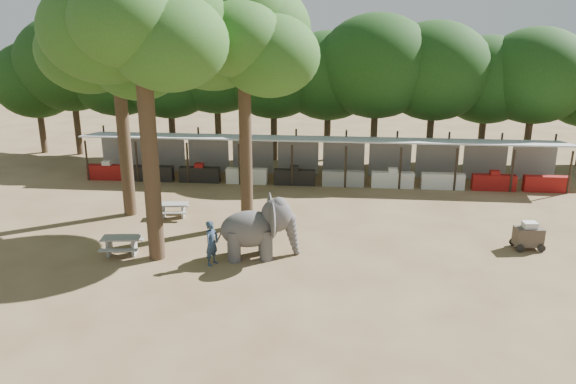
# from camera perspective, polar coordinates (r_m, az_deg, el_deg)

# --- Properties ---
(ground) EXTENTS (100.00, 100.00, 0.00)m
(ground) POSITION_cam_1_polar(r_m,az_deg,el_deg) (20.45, 1.43, -9.61)
(ground) COLOR brown
(ground) RESTS_ON ground
(vendor_stalls) EXTENTS (28.00, 2.99, 2.80)m
(vendor_stalls) POSITION_cam_1_polar(r_m,az_deg,el_deg) (33.06, 3.23, 3.11)
(vendor_stalls) COLOR #B0B4B8
(vendor_stalls) RESTS_ON ground
(yard_tree_left) EXTENTS (7.10, 6.90, 11.02)m
(yard_tree_left) POSITION_cam_1_polar(r_m,az_deg,el_deg) (27.47, -17.23, 14.34)
(yard_tree_left) COLOR #332316
(yard_tree_left) RESTS_ON ground
(yard_tree_center) EXTENTS (7.10, 6.90, 12.04)m
(yard_tree_center) POSITION_cam_1_polar(r_m,az_deg,el_deg) (21.70, -15.01, 16.62)
(yard_tree_center) COLOR #332316
(yard_tree_center) RESTS_ON ground
(yard_tree_back) EXTENTS (7.10, 6.90, 11.36)m
(yard_tree_back) POSITION_cam_1_polar(r_m,az_deg,el_deg) (24.80, -4.82, 15.58)
(yard_tree_back) COLOR #332316
(yard_tree_back) RESTS_ON ground
(backdrop_trees) EXTENTS (46.46, 5.95, 8.33)m
(backdrop_trees) POSITION_cam_1_polar(r_m,az_deg,el_deg) (37.41, 3.70, 11.49)
(backdrop_trees) COLOR #332316
(backdrop_trees) RESTS_ON ground
(elephant) EXTENTS (3.33, 2.47, 2.48)m
(elephant) POSITION_cam_1_polar(r_m,az_deg,el_deg) (22.46, -2.97, -3.64)
(elephant) COLOR #434141
(elephant) RESTS_ON ground
(handler) EXTENTS (0.66, 0.76, 1.79)m
(handler) POSITION_cam_1_polar(r_m,az_deg,el_deg) (22.04, -7.75, -5.15)
(handler) COLOR #26384C
(handler) RESTS_ON ground
(picnic_table_near) EXTENTS (1.68, 1.54, 0.76)m
(picnic_table_near) POSITION_cam_1_polar(r_m,az_deg,el_deg) (23.85, -16.56, -5.00)
(picnic_table_near) COLOR gray
(picnic_table_near) RESTS_ON ground
(picnic_table_far) EXTENTS (1.55, 1.43, 0.70)m
(picnic_table_far) POSITION_cam_1_polar(r_m,az_deg,el_deg) (27.67, -11.58, -1.62)
(picnic_table_far) COLOR gray
(picnic_table_far) RESTS_ON ground
(cart_front) EXTENTS (1.30, 0.93, 1.19)m
(cart_front) POSITION_cam_1_polar(r_m,az_deg,el_deg) (25.44, 23.23, -4.10)
(cart_front) COLOR #3B3027
(cart_front) RESTS_ON ground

